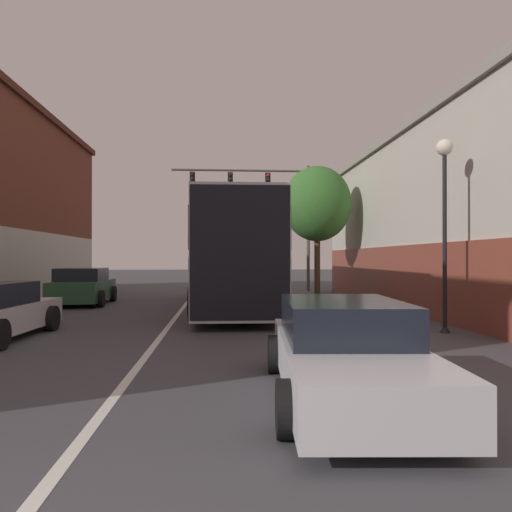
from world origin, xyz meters
The scene contains 8 objects.
lane_center_line centered at (0.00, 14.68, 0.00)m, with size 0.14×41.36×0.01m.
building_right_storefront centered at (11.03, 14.33, 3.28)m, with size 7.43×21.81×6.33m.
bus centered at (1.87, 16.23, 2.02)m, with size 2.88×12.71×3.60m.
hatchback_foreground centered at (2.94, 4.34, 0.59)m, with size 2.12×4.65×1.22m.
parked_car_left_mid centered at (-3.96, 17.73, 0.68)m, with size 2.15×4.10×1.41m.
traffic_signal_gantry centered at (3.76, 25.34, 5.12)m, with size 7.60×0.36×6.92m.
street_lamp centered at (6.70, 9.59, 3.12)m, with size 0.40×0.40×4.64m.
street_tree_near centered at (5.61, 19.79, 4.18)m, with size 3.02×2.72×5.86m.
Camera 1 is at (1.35, -1.96, 1.77)m, focal length 35.00 mm.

